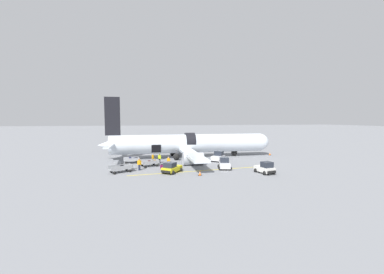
{
  "coord_description": "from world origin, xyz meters",
  "views": [
    {
      "loc": [
        -8.91,
        -40.76,
        7.4
      ],
      "look_at": [
        -0.08,
        1.2,
        4.18
      ],
      "focal_mm": 22.0,
      "sensor_mm": 36.0,
      "label": 1
    }
  ],
  "objects": [
    {
      "name": "safety_cone_nose",
      "position": [
        16.91,
        3.28,
        0.29
      ],
      "size": [
        0.59,
        0.59,
        0.62
      ],
      "color": "black",
      "rests_on": "ground_plane"
    },
    {
      "name": "safety_cone_wingtip",
      "position": [
        0.56,
        -3.45,
        0.36
      ],
      "size": [
        0.63,
        0.63,
        0.77
      ],
      "color": "black",
      "rests_on": "ground_plane"
    },
    {
      "name": "baggage_tug_mid",
      "position": [
        -5.07,
        -8.6,
        0.66
      ],
      "size": [
        3.21,
        3.46,
        1.51
      ],
      "color": "yellow",
      "rests_on": "ground_plane"
    },
    {
      "name": "baggage_tug_rear",
      "position": [
        7.47,
        -11.7,
        0.71
      ],
      "size": [
        2.34,
        3.09,
        1.66
      ],
      "color": "silver",
      "rests_on": "ground_plane"
    },
    {
      "name": "safety_cone_engine_left",
      "position": [
        -1.56,
        -10.97,
        0.28
      ],
      "size": [
        0.52,
        0.52,
        0.61
      ],
      "color": "black",
      "rests_on": "ground_plane"
    },
    {
      "name": "baggage_tug_spare",
      "position": [
        3.0,
        -7.78,
        0.72
      ],
      "size": [
        2.36,
        2.85,
        1.7
      ],
      "color": "silver",
      "rests_on": "ground_plane"
    },
    {
      "name": "baggage_cart_queued",
      "position": [
        -10.73,
        -0.04,
        0.48
      ],
      "size": [
        3.54,
        2.31,
        1.06
      ],
      "color": "#999BA0",
      "rests_on": "ground_plane"
    },
    {
      "name": "apron_marking_line",
      "position": [
        -0.37,
        -8.22,
        0.0
      ],
      "size": [
        21.35,
        2.3,
        0.01
      ],
      "color": "yellow",
      "rests_on": "ground_plane"
    },
    {
      "name": "ground_crew_loader_b",
      "position": [
        -7.29,
        -0.97,
        0.86
      ],
      "size": [
        0.48,
        0.57,
        1.64
      ],
      "color": "black",
      "rests_on": "ground_plane"
    },
    {
      "name": "baggage_cart_loading",
      "position": [
        -7.83,
        -3.48,
        0.49
      ],
      "size": [
        3.78,
        2.48,
        0.99
      ],
      "color": "#999BA0",
      "rests_on": "ground_plane"
    },
    {
      "name": "ground_crew_loader_a",
      "position": [
        -9.46,
        -6.09,
        0.91
      ],
      "size": [
        0.6,
        0.43,
        1.73
      ],
      "color": "#1E2338",
      "rests_on": "ground_plane"
    },
    {
      "name": "ground_crew_supervisor",
      "position": [
        -6.16,
        -0.9,
        0.83
      ],
      "size": [
        0.53,
        0.48,
        1.58
      ],
      "color": "black",
      "rests_on": "ground_plane"
    },
    {
      "name": "baggage_cart_empty",
      "position": [
        -11.96,
        -6.96,
        0.5
      ],
      "size": [
        3.97,
        2.55,
        1.01
      ],
      "color": "#999BA0",
      "rests_on": "ground_plane"
    },
    {
      "name": "ground_plane",
      "position": [
        0.0,
        0.0,
        0.0
      ],
      "size": [
        500.0,
        500.0,
        0.0
      ],
      "primitive_type": "plane",
      "color": "gray"
    },
    {
      "name": "suitcase_on_tarmac_upright",
      "position": [
        -6.16,
        -5.88,
        0.32
      ],
      "size": [
        0.56,
        0.36,
        0.74
      ],
      "color": "#721951",
      "rests_on": "ground_plane"
    },
    {
      "name": "airplane",
      "position": [
        -0.43,
        3.84,
        2.64
      ],
      "size": [
        33.56,
        29.46,
        11.44
      ],
      "color": "silver",
      "rests_on": "ground_plane"
    },
    {
      "name": "ground_crew_driver",
      "position": [
        -5.03,
        -4.59,
        0.84
      ],
      "size": [
        0.51,
        0.51,
        1.6
      ],
      "color": "#1E2338",
      "rests_on": "ground_plane"
    },
    {
      "name": "baggage_tug_lead",
      "position": [
        4.14,
        -1.34,
        0.75
      ],
      "size": [
        2.97,
        3.08,
        1.77
      ],
      "color": "silver",
      "rests_on": "ground_plane"
    }
  ]
}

